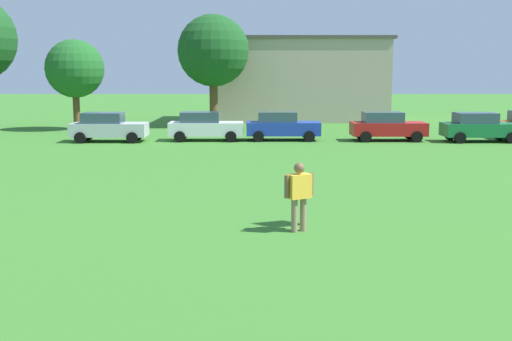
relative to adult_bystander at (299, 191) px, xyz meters
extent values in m
plane|color=#387528|center=(-2.87, 15.20, -1.05)|extent=(160.00, 160.00, 0.00)
cylinder|color=#8C7259|center=(0.12, 0.06, -0.62)|extent=(0.16, 0.16, 0.87)
cylinder|color=#8C7259|center=(-0.12, -0.06, -0.62)|extent=(0.16, 0.16, 0.87)
cube|color=yellow|center=(0.00, 0.00, 0.12)|extent=(0.66, 0.55, 0.61)
cylinder|color=brown|center=(0.32, 0.16, 0.14)|extent=(0.13, 0.13, 0.58)
cylinder|color=brown|center=(-0.32, -0.16, 0.14)|extent=(0.13, 0.13, 0.58)
sphere|color=brown|center=(0.00, 0.00, 0.59)|extent=(0.27, 0.27, 0.27)
cube|color=silver|center=(-9.40, 20.43, -0.35)|extent=(4.30, 1.80, 0.76)
cube|color=#334756|center=(-9.75, 20.43, 0.33)|extent=(2.24, 1.58, 0.60)
cylinder|color=black|center=(-7.94, 21.33, -0.73)|extent=(0.64, 0.22, 0.64)
cylinder|color=black|center=(-7.94, 19.53, -0.73)|extent=(0.64, 0.22, 0.64)
cylinder|color=black|center=(-10.87, 21.33, -0.73)|extent=(0.64, 0.22, 0.64)
cylinder|color=black|center=(-10.87, 19.53, -0.73)|extent=(0.64, 0.22, 0.64)
cube|color=white|center=(-3.86, 20.97, -0.35)|extent=(4.30, 1.80, 0.76)
cube|color=#334756|center=(-4.20, 20.97, 0.33)|extent=(2.24, 1.58, 0.60)
cylinder|color=black|center=(-2.40, 21.87, -0.73)|extent=(0.64, 0.22, 0.64)
cylinder|color=black|center=(-2.40, 20.07, -0.73)|extent=(0.64, 0.22, 0.64)
cylinder|color=black|center=(-5.32, 21.87, -0.73)|extent=(0.64, 0.22, 0.64)
cylinder|color=black|center=(-5.32, 20.07, -0.73)|extent=(0.64, 0.22, 0.64)
cube|color=#1E38AD|center=(0.64, 21.09, -0.35)|extent=(4.30, 1.80, 0.76)
cube|color=#334756|center=(0.30, 21.09, 0.33)|extent=(2.24, 1.58, 0.60)
cylinder|color=black|center=(2.10, 21.99, -0.73)|extent=(0.64, 0.22, 0.64)
cylinder|color=black|center=(2.10, 20.19, -0.73)|extent=(0.64, 0.22, 0.64)
cylinder|color=black|center=(-0.82, 21.99, -0.73)|extent=(0.64, 0.22, 0.64)
cylinder|color=black|center=(-0.82, 20.19, -0.73)|extent=(0.64, 0.22, 0.64)
cube|color=red|center=(6.78, 20.85, -0.35)|extent=(4.30, 1.80, 0.76)
cube|color=#334756|center=(6.43, 20.85, 0.33)|extent=(2.24, 1.58, 0.60)
cylinder|color=black|center=(8.24, 21.75, -0.73)|extent=(0.64, 0.22, 0.64)
cylinder|color=black|center=(8.24, 19.95, -0.73)|extent=(0.64, 0.22, 0.64)
cylinder|color=black|center=(5.32, 21.75, -0.73)|extent=(0.64, 0.22, 0.64)
cylinder|color=black|center=(5.32, 19.95, -0.73)|extent=(0.64, 0.22, 0.64)
cube|color=#196B38|center=(11.98, 20.26, -0.35)|extent=(4.30, 1.80, 0.76)
cube|color=#334756|center=(11.64, 20.26, 0.33)|extent=(2.24, 1.58, 0.60)
cylinder|color=black|center=(13.44, 21.16, -0.73)|extent=(0.64, 0.22, 0.64)
cylinder|color=black|center=(13.44, 19.36, -0.73)|extent=(0.64, 0.22, 0.64)
cylinder|color=black|center=(10.52, 21.16, -0.73)|extent=(0.64, 0.22, 0.64)
cylinder|color=black|center=(10.52, 19.36, -0.73)|extent=(0.64, 0.22, 0.64)
cylinder|color=black|center=(14.36, 22.57, -0.73)|extent=(0.64, 0.22, 0.64)
cylinder|color=brown|center=(-13.28, 27.68, 0.20)|extent=(0.46, 0.46, 2.51)
sphere|color=#1E5B23|center=(-13.28, 27.68, 3.14)|extent=(3.96, 3.96, 3.96)
cylinder|color=brown|center=(-4.00, 30.56, 0.59)|extent=(0.61, 0.61, 3.29)
sphere|color=#194C1E|center=(-4.00, 30.56, 4.45)|extent=(5.20, 5.20, 5.20)
cube|color=tan|center=(2.89, 36.44, 2.20)|extent=(13.51, 6.78, 6.50)
cube|color=#4C4742|center=(2.89, 36.44, 5.57)|extent=(14.05, 7.06, 0.24)
camera|label=1|loc=(-1.19, -15.45, 3.00)|focal=43.79mm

